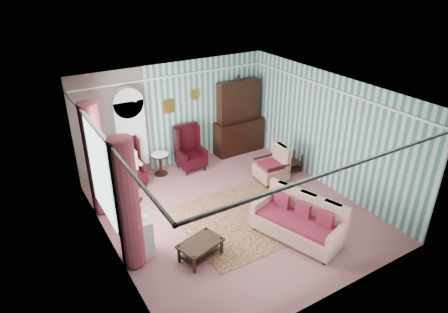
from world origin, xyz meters
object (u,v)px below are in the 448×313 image
seated_woman (129,165)px  floral_armchair (271,165)px  wingback_left (129,164)px  sofa (298,220)px  nest_table (292,162)px  coffee_table (201,250)px  plant_stand (138,240)px  dresser_hutch (239,115)px  wingback_right (191,149)px  round_side_table (160,164)px  bookcase (131,139)px

seated_woman → floral_armchair: size_ratio=1.27×
wingback_left → sofa: bearing=-60.1°
seated_woman → nest_table: seated_woman is taller
seated_woman → coffee_table: (0.22, -3.42, -0.40)m
coffee_table → nest_table: bearing=25.9°
plant_stand → nest_table: bearing=13.8°
dresser_hutch → wingback_right: (-1.75, -0.27, -0.55)m
dresser_hutch → coffee_table: (-3.28, -3.69, -0.99)m
dresser_hutch → seated_woman: (-3.50, -0.27, -0.59)m
seated_woman → round_side_table: 0.96m
bookcase → plant_stand: 3.39m
wingback_right → coffee_table: bearing=-114.1°
wingback_right → sofa: (0.50, -3.91, -0.16)m
wingback_left → seated_woman: 0.04m
wingback_left → wingback_right: bearing=0.0°
dresser_hutch → floral_armchair: 2.08m
wingback_right → seated_woman: wingback_right is taller
dresser_hutch → plant_stand: size_ratio=2.95×
dresser_hutch → round_side_table: 2.75m
wingback_left → round_side_table: 0.97m
bookcase → coffee_table: size_ratio=2.67×
bookcase → plant_stand: bearing=-108.5°
wingback_left → coffee_table: wingback_left is taller
bookcase → coffee_table: (-0.03, -3.81, -0.93)m
bookcase → round_side_table: bookcase is taller
bookcase → seated_woman: (-0.25, -0.39, -0.53)m
wingback_left → floral_armchair: 3.66m
dresser_hutch → round_side_table: dresser_hutch is taller
sofa → coffee_table: bearing=58.5°
floral_armchair → seated_woman: bearing=66.8°
dresser_hutch → coffee_table: bearing=-131.7°
bookcase → round_side_table: size_ratio=3.73×
nest_table → sofa: sofa is taller
round_side_table → coffee_table: (-0.68, -3.57, -0.11)m
sofa → plant_stand: bearing=51.3°
wingback_left → seated_woman: bearing=0.0°
wingback_left → sofa: wingback_left is taller
bookcase → nest_table: 4.37m
bookcase → wingback_right: size_ratio=1.79×
wingback_right → plant_stand: bearing=-132.8°
seated_woman → round_side_table: seated_woman is taller
bookcase → plant_stand: size_ratio=2.80×
wingback_right → round_side_table: bearing=170.0°
wingback_right → floral_armchair: size_ratio=1.34×
sofa → floral_armchair: size_ratio=2.04×
round_side_table → floral_armchair: bearing=-37.7°
round_side_table → coffee_table: size_ratio=0.71×
dresser_hutch → wingback_left: (-3.50, -0.27, -0.55)m
bookcase → dresser_hutch: 3.25m
nest_table → plant_stand: plant_stand is taller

